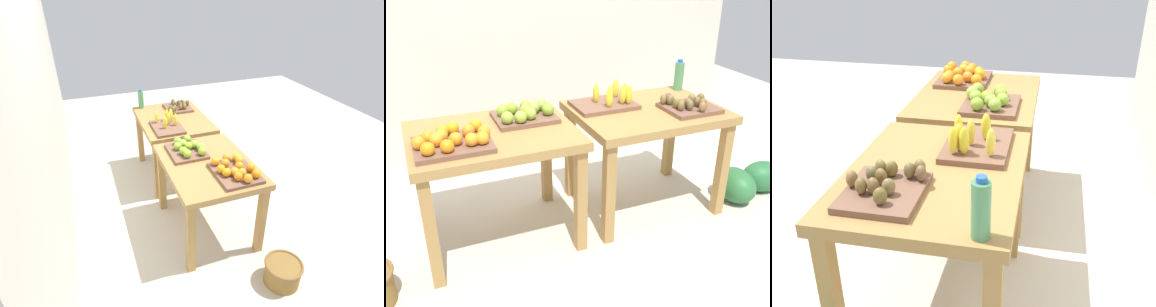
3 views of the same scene
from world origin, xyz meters
The scene contains 9 objects.
ground_plane centered at (0.00, 0.00, 0.00)m, with size 8.00×8.00×0.00m, color beige.
display_table_left centered at (-0.56, 0.00, 0.67)m, with size 1.04×0.80×0.79m.
display_table_right centered at (0.56, 0.00, 0.67)m, with size 1.04×0.80×0.79m.
orange_bin centered at (-0.82, -0.15, 0.83)m, with size 0.47×0.36×0.11m.
apple_bin centered at (-0.31, 0.12, 0.83)m, with size 0.40×0.35×0.11m.
banana_crate centered at (0.31, 0.14, 0.83)m, with size 0.44×0.32×0.17m.
kiwi_bin centered at (0.80, -0.15, 0.83)m, with size 0.36×0.32×0.10m.
water_bottle centered at (1.02, 0.29, 0.91)m, with size 0.07×0.07×0.25m.
watermelon_pile centered at (1.41, -0.23, 0.13)m, with size 0.65×0.38×0.27m.
Camera 2 is at (-1.04, -2.54, 1.84)m, focal length 40.95 mm.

